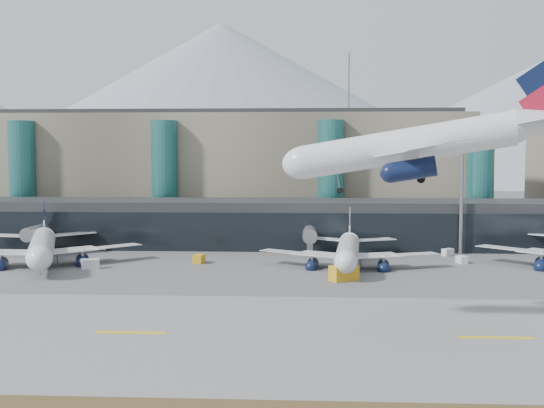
# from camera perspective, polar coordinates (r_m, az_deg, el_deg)

# --- Properties ---
(ground) EXTENTS (900.00, 900.00, 0.00)m
(ground) POSITION_cam_1_polar(r_m,az_deg,el_deg) (90.64, 3.24, -8.46)
(ground) COLOR #515154
(ground) RESTS_ON ground
(runway_strip) EXTENTS (400.00, 40.00, 0.04)m
(runway_strip) POSITION_cam_1_polar(r_m,az_deg,el_deg) (76.07, 3.28, -10.91)
(runway_strip) COLOR slate
(runway_strip) RESTS_ON ground
(runway_markings) EXTENTS (128.00, 1.00, 0.02)m
(runway_markings) POSITION_cam_1_polar(r_m,az_deg,el_deg) (76.06, 3.28, -10.88)
(runway_markings) COLOR gold
(runway_markings) RESTS_ON ground
(concourse) EXTENTS (170.00, 27.00, 10.00)m
(concourse) POSITION_cam_1_polar(r_m,az_deg,el_deg) (146.94, 3.18, -1.65)
(concourse) COLOR black
(concourse) RESTS_ON ground
(terminal_main) EXTENTS (130.00, 30.00, 31.00)m
(terminal_main) POSITION_cam_1_polar(r_m,az_deg,el_deg) (180.21, -4.81, 2.74)
(terminal_main) COLOR gray
(terminal_main) RESTS_ON ground
(teal_towers) EXTENTS (116.40, 19.40, 46.00)m
(teal_towers) POSITION_cam_1_polar(r_m,az_deg,el_deg) (163.24, -2.09, 2.11)
(teal_towers) COLOR #246563
(teal_towers) RESTS_ON ground
(mountain_ridge) EXTENTS (910.00, 400.00, 110.00)m
(mountain_ridge) POSITION_cam_1_polar(r_m,az_deg,el_deg) (469.48, 5.09, 7.27)
(mountain_ridge) COLOR gray
(mountain_ridge) RESTS_ON ground
(lightmast_mid) EXTENTS (3.00, 1.20, 25.60)m
(lightmast_mid) POSITION_cam_1_polar(r_m,az_deg,el_deg) (139.91, 15.59, 1.79)
(lightmast_mid) COLOR slate
(lightmast_mid) RESTS_ON ground
(hero_jet) EXTENTS (32.96, 32.80, 10.68)m
(hero_jet) POSITION_cam_1_polar(r_m,az_deg,el_deg) (75.80, 13.59, 5.77)
(hero_jet) COLOR silver
(hero_jet) RESTS_ON ground
(jet_parked_left) EXTENTS (35.17, 37.43, 12.04)m
(jet_parked_left) POSITION_cam_1_polar(r_m,az_deg,el_deg) (131.11, -18.65, -2.75)
(jet_parked_left) COLOR silver
(jet_parked_left) RESTS_ON ground
(jet_parked_mid) EXTENTS (33.22, 32.76, 10.73)m
(jet_parked_mid) POSITION_cam_1_polar(r_m,az_deg,el_deg) (122.04, 6.40, -3.29)
(jet_parked_mid) COLOR silver
(jet_parked_mid) RESTS_ON ground
(veh_a) EXTENTS (3.42, 2.77, 1.68)m
(veh_a) POSITION_cam_1_polar(r_m,az_deg,el_deg) (122.84, -14.97, -4.87)
(veh_a) COLOR silver
(veh_a) RESTS_ON ground
(veh_b) EXTENTS (2.06, 2.92, 1.55)m
(veh_b) POSITION_cam_1_polar(r_m,az_deg,el_deg) (125.57, -6.14, -4.59)
(veh_b) COLOR gold
(veh_b) RESTS_ON ground
(veh_d) EXTENTS (2.66, 2.53, 1.37)m
(veh_d) POSITION_cam_1_polar(r_m,az_deg,el_deg) (138.50, 14.49, -3.92)
(veh_d) COLOR silver
(veh_d) RESTS_ON ground
(veh_g) EXTENTS (1.95, 2.62, 1.36)m
(veh_g) POSITION_cam_1_polar(r_m,az_deg,el_deg) (129.39, 15.58, -4.50)
(veh_g) COLOR silver
(veh_g) RESTS_ON ground
(veh_h) EXTENTS (4.91, 4.25, 2.41)m
(veh_h) POSITION_cam_1_polar(r_m,az_deg,el_deg) (108.22, 6.03, -5.76)
(veh_h) COLOR gold
(veh_h) RESTS_ON ground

